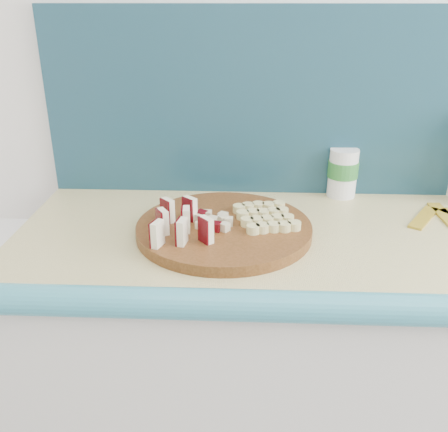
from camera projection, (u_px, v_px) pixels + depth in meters
kitchen_counter at (447, 390)px, 1.34m from camera, size 2.20×0.63×0.91m
cutting_board at (224, 229)px, 1.18m from camera, size 0.50×0.50×0.03m
apple_wedges at (178, 222)px, 1.11m from camera, size 0.13×0.18×0.06m
apple_chunks at (213, 221)px, 1.16m from camera, size 0.07×0.06×0.02m
banana_slices at (265, 217)px, 1.19m from camera, size 0.16×0.18×0.02m
canister at (343, 172)px, 1.38m from camera, size 0.08×0.08×0.13m
banana_peel at (445, 218)px, 1.26m from camera, size 0.22×0.18×0.01m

